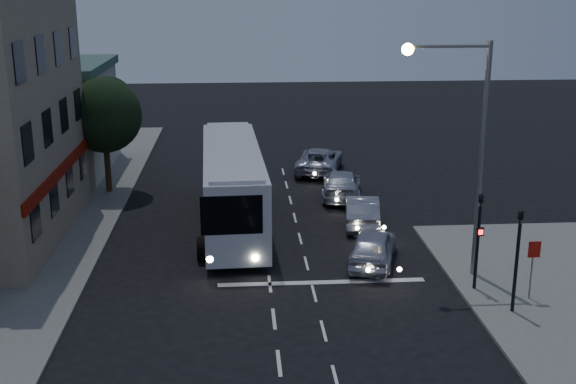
{
  "coord_description": "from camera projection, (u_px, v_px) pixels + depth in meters",
  "views": [
    {
      "loc": [
        -1.11,
        -23.54,
        11.12
      ],
      "look_at": [
        1.05,
        7.0,
        2.2
      ],
      "focal_mm": 45.0,
      "sensor_mm": 36.0,
      "label": 1
    }
  ],
  "objects": [
    {
      "name": "regulatory_sign",
      "position": [
        533.0,
        260.0,
        25.68
      ],
      "size": [
        0.45,
        0.12,
        2.2
      ],
      "color": "slate",
      "rests_on": "sidewalk_near"
    },
    {
      "name": "ground",
      "position": [
        272.0,
        306.0,
        25.72
      ],
      "size": [
        120.0,
        120.0,
        0.0
      ],
      "primitive_type": "plane",
      "color": "black"
    },
    {
      "name": "traffic_signal_side",
      "position": [
        518.0,
        249.0,
        24.46
      ],
      "size": [
        0.18,
        0.15,
        4.1
      ],
      "color": "black",
      "rests_on": "sidewalk_near"
    },
    {
      "name": "car_sedan_c",
      "position": [
        320.0,
        160.0,
        43.74
      ],
      "size": [
        3.63,
        5.77,
        1.49
      ],
      "primitive_type": "imported",
      "rotation": [
        0.0,
        0.0,
        2.91
      ],
      "color": "#A1A2B3",
      "rests_on": "ground"
    },
    {
      "name": "car_sedan_a",
      "position": [
        362.0,
        210.0,
        34.17
      ],
      "size": [
        2.11,
        4.54,
        1.44
      ],
      "primitive_type": "imported",
      "rotation": [
        0.0,
        0.0,
        3.01
      ],
      "color": "#A7A8AB",
      "rests_on": "ground"
    },
    {
      "name": "street_tree",
      "position": [
        104.0,
        112.0,
        38.3
      ],
      "size": [
        4.0,
        4.0,
        6.2
      ],
      "color": "black",
      "rests_on": "sidewalk_far"
    },
    {
      "name": "car_suv",
      "position": [
        373.0,
        247.0,
        29.45
      ],
      "size": [
        2.89,
        4.62,
        1.47
      ],
      "primitive_type": "imported",
      "rotation": [
        0.0,
        0.0,
        2.85
      ],
      "color": "#B3B5C6",
      "rests_on": "ground"
    },
    {
      "name": "tour_bus",
      "position": [
        232.0,
        184.0,
        33.69
      ],
      "size": [
        3.1,
        12.59,
        3.84
      ],
      "rotation": [
        0.0,
        0.0,
        0.04
      ],
      "color": "silver",
      "rests_on": "ground"
    },
    {
      "name": "road_markings",
      "position": [
        300.0,
        270.0,
        28.98
      ],
      "size": [
        8.0,
        30.55,
        0.01
      ],
      "color": "silver",
      "rests_on": "ground"
    },
    {
      "name": "car_sedan_b",
      "position": [
        341.0,
        184.0,
        38.63
      ],
      "size": [
        2.78,
        5.22,
        1.44
      ],
      "primitive_type": "imported",
      "rotation": [
        0.0,
        0.0,
        2.98
      ],
      "color": "#B3B9C4",
      "rests_on": "ground"
    },
    {
      "name": "streetlight",
      "position": [
        466.0,
        133.0,
        26.73
      ],
      "size": [
        3.32,
        0.44,
        9.0
      ],
      "color": "slate",
      "rests_on": "sidewalk_near"
    },
    {
      "name": "traffic_signal_main",
      "position": [
        479.0,
        230.0,
        26.31
      ],
      "size": [
        0.25,
        0.35,
        4.1
      ],
      "color": "black",
      "rests_on": "sidewalk_near"
    },
    {
      "name": "low_building_north",
      "position": [
        30.0,
        117.0,
        43.02
      ],
      "size": [
        9.4,
        9.4,
        6.5
      ],
      "color": "#A9A7A4",
      "rests_on": "sidewalk_far"
    }
  ]
}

